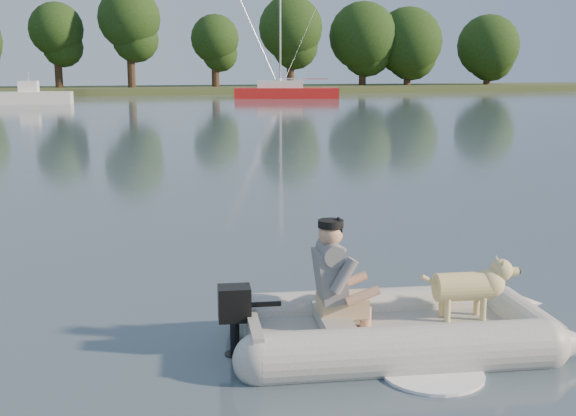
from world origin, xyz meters
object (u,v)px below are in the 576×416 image
object	(u,v)px
dinghy	(403,289)
motorboat	(32,89)
man	(332,272)
dog	(463,291)
sailboat	(286,92)

from	to	relation	value
dinghy	motorboat	xyz separation A→B (m)	(-4.32, 44.94, 0.49)
man	motorboat	world-z (taller)	motorboat
dinghy	man	size ratio (longest dim) A/B	4.43
man	dog	size ratio (longest dim) A/B	1.16
man	dog	world-z (taller)	man
motorboat	sailboat	world-z (taller)	sailboat
dog	man	bearing A→B (deg)	-180.00
man	sailboat	size ratio (longest dim) A/B	0.08
dog	sailboat	size ratio (longest dim) A/B	0.07
motorboat	dog	bearing A→B (deg)	-76.07
dinghy	man	bearing A→B (deg)	175.76
dinghy	sailboat	bearing A→B (deg)	83.34
man	motorboat	size ratio (longest dim) A/B	0.18
dog	motorboat	bearing A→B (deg)	105.66
man	sailboat	distance (m)	50.55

